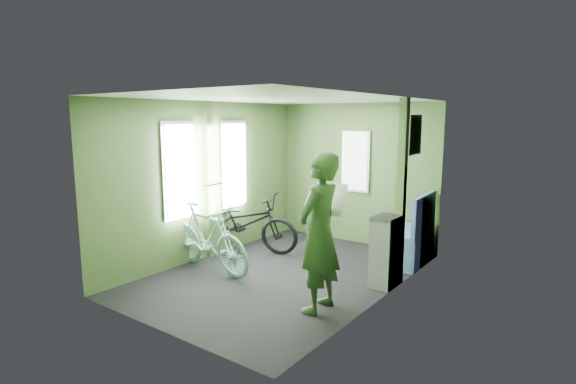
# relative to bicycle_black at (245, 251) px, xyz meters

# --- Properties ---
(room) EXTENTS (4.00, 4.02, 2.31)m
(room) POSITION_rel_bicycle_black_xyz_m (1.08, -0.45, 1.44)
(room) COLOR black
(room) RESTS_ON ground
(bicycle_black) EXTENTS (1.87, 1.16, 0.97)m
(bicycle_black) POSITION_rel_bicycle_black_xyz_m (0.00, 0.00, 0.00)
(bicycle_black) COLOR black
(bicycle_black) RESTS_ON ground
(bicycle_mint) EXTENTS (1.63, 0.73, 1.00)m
(bicycle_mint) POSITION_rel_bicycle_black_xyz_m (0.21, -0.99, 0.00)
(bicycle_mint) COLOR #86CDBF
(bicycle_mint) RESTS_ON ground
(passenger) EXTENTS (0.43, 0.70, 1.72)m
(passenger) POSITION_rel_bicycle_black_xyz_m (2.09, -1.16, 0.86)
(passenger) COLOR #2F4B29
(passenger) RESTS_ON ground
(waste_box) EXTENTS (0.26, 0.37, 0.89)m
(waste_box) POSITION_rel_bicycle_black_xyz_m (2.38, -0.10, 0.44)
(waste_box) COLOR slate
(waste_box) RESTS_ON ground
(bench_seat) EXTENTS (0.59, 0.99, 1.02)m
(bench_seat) POSITION_rel_bicycle_black_xyz_m (2.27, 0.96, 0.30)
(bench_seat) COLOR navy
(bench_seat) RESTS_ON ground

